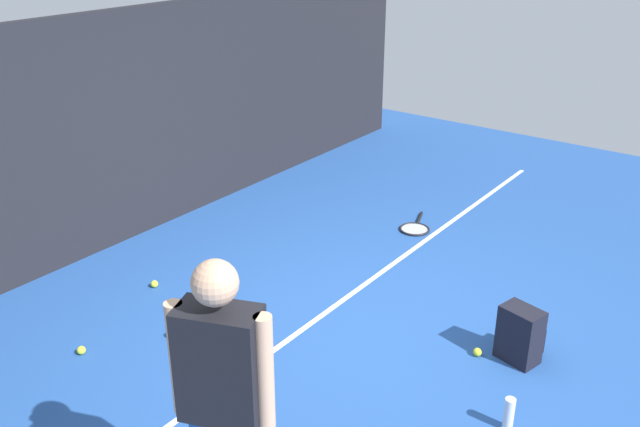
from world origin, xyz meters
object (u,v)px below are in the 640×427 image
object	(u,v)px
tennis_racket	(415,228)
tennis_ball_mid_court	(477,352)
tennis_ball_far_left	(154,284)
water_bottle	(509,414)
tennis_player	(223,395)
backpack	(521,335)
tennis_ball_near_player	(81,350)
tennis_ball_by_fence	(171,333)

from	to	relation	value
tennis_racket	tennis_ball_mid_court	bearing A→B (deg)	21.87
tennis_ball_mid_court	tennis_ball_far_left	world-z (taller)	same
tennis_ball_mid_court	water_bottle	distance (m)	0.81
tennis_racket	water_bottle	world-z (taller)	water_bottle
tennis_racket	tennis_player	bearing A→B (deg)	-3.43
backpack	tennis_ball_near_player	xyz separation A→B (m)	(-1.95, 2.70, -0.18)
tennis_player	tennis_ball_by_fence	distance (m)	2.26
tennis_player	backpack	size ratio (longest dim) A/B	3.86
tennis_ball_mid_court	tennis_racket	bearing A→B (deg)	41.55
backpack	tennis_racket	bearing A→B (deg)	-27.48
tennis_racket	water_bottle	size ratio (longest dim) A/B	2.68
tennis_player	tennis_ball_far_left	size ratio (longest dim) A/B	25.76
tennis_racket	backpack	distance (m)	2.37
tennis_ball_near_player	tennis_ball_by_fence	size ratio (longest dim) A/B	1.00
tennis_ball_near_player	tennis_ball_mid_court	world-z (taller)	same
tennis_racket	tennis_ball_mid_court	world-z (taller)	tennis_ball_mid_court
tennis_ball_mid_court	tennis_ball_far_left	bearing A→B (deg)	105.65
tennis_racket	tennis_ball_near_player	world-z (taller)	tennis_ball_near_player
tennis_ball_near_player	tennis_ball_mid_court	xyz separation A→B (m)	(1.80, -2.44, 0.00)
tennis_ball_near_player	tennis_ball_far_left	size ratio (longest dim) A/B	1.00
tennis_player	tennis_ball_near_player	bearing A→B (deg)	143.65
tennis_player	tennis_ball_by_fence	size ratio (longest dim) A/B	25.76
backpack	tennis_ball_mid_court	xyz separation A→B (m)	(-0.15, 0.26, -0.18)
tennis_ball_near_player	tennis_racket	bearing A→B (deg)	-14.78
tennis_ball_by_fence	water_bottle	size ratio (longest dim) A/B	0.28
tennis_ball_mid_court	tennis_ball_near_player	bearing A→B (deg)	126.37
tennis_player	tennis_ball_mid_court	distance (m)	2.55
tennis_ball_near_player	water_bottle	distance (m)	3.17
tennis_racket	tennis_ball_far_left	size ratio (longest dim) A/B	9.64
tennis_racket	tennis_ball_by_fence	distance (m)	2.99
tennis_racket	tennis_ball_far_left	world-z (taller)	tennis_ball_far_left
tennis_racket	tennis_ball_near_player	bearing A→B (deg)	-34.46
tennis_player	tennis_racket	world-z (taller)	tennis_player
tennis_player	tennis_ball_near_player	world-z (taller)	tennis_player
tennis_ball_near_player	tennis_ball_far_left	world-z (taller)	same
backpack	tennis_ball_near_player	bearing A→B (deg)	49.54
tennis_player	tennis_racket	bearing A→B (deg)	84.54
tennis_ball_far_left	water_bottle	size ratio (longest dim) A/B	0.28
tennis_racket	tennis_ball_by_fence	bearing A→B (deg)	-30.23
tennis_ball_mid_court	water_bottle	xyz separation A→B (m)	(-0.63, -0.51, 0.09)
backpack	tennis_ball_mid_court	distance (m)	0.35
tennis_ball_by_fence	tennis_racket	bearing A→B (deg)	-10.55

